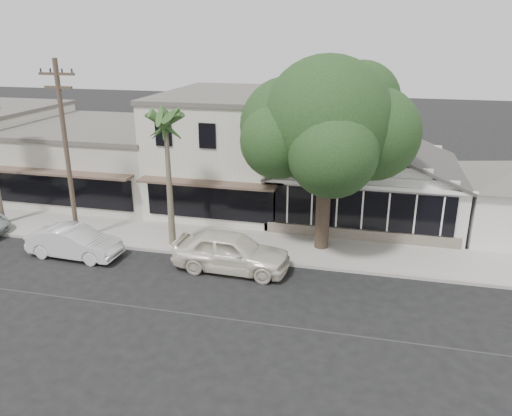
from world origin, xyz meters
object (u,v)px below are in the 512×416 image
(car_0, at_px, (231,251))
(shade_tree, at_px, (326,125))
(utility_pole, at_px, (66,150))
(car_1, at_px, (74,242))

(car_0, distance_m, shade_tree, 7.19)
(shade_tree, bearing_deg, utility_pole, -169.66)
(utility_pole, distance_m, shade_tree, 12.37)
(car_0, relative_size, shade_tree, 0.57)
(utility_pole, distance_m, car_0, 9.44)
(utility_pole, bearing_deg, shade_tree, 10.34)
(utility_pole, relative_size, shade_tree, 0.97)
(car_0, distance_m, car_1, 7.61)
(car_0, bearing_deg, shade_tree, -44.07)
(car_0, bearing_deg, car_1, 95.25)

